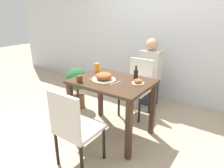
{
  "coord_description": "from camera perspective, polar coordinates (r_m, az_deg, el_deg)",
  "views": [
    {
      "loc": [
        1.34,
        -1.93,
        1.59
      ],
      "look_at": [
        0.0,
        0.0,
        0.72
      ],
      "focal_mm": 32.0,
      "sensor_mm": 36.0,
      "label": 1
    }
  ],
  "objects": [
    {
      "name": "ground_plane",
      "position": [
        2.84,
        0.0,
        -13.76
      ],
      "size": [
        16.0,
        16.0,
        0.0
      ],
      "primitive_type": "plane",
      "color": "tan"
    },
    {
      "name": "wall_back",
      "position": [
        3.75,
        14.2,
        15.27
      ],
      "size": [
        8.0,
        0.05,
        2.6
      ],
      "color": "silver",
      "rests_on": "ground_plane"
    },
    {
      "name": "dining_table",
      "position": [
        2.54,
        0.0,
        -1.71
      ],
      "size": [
        0.98,
        0.73,
        0.77
      ],
      "color": "#3D2819",
      "rests_on": "ground_plane"
    },
    {
      "name": "chair_near",
      "position": [
        2.09,
        -10.87,
        -11.64
      ],
      "size": [
        0.42,
        0.42,
        0.88
      ],
      "rotation": [
        0.0,
        0.0,
        3.14
      ],
      "color": "silver",
      "rests_on": "ground_plane"
    },
    {
      "name": "chair_far",
      "position": [
        3.17,
        7.31,
        -0.04
      ],
      "size": [
        0.42,
        0.42,
        0.88
      ],
      "color": "silver",
      "rests_on": "ground_plane"
    },
    {
      "name": "food_plate",
      "position": [
        2.48,
        -2.34,
        2.08
      ],
      "size": [
        0.3,
        0.3,
        0.1
      ],
      "color": "beige",
      "rests_on": "dining_table"
    },
    {
      "name": "side_plate",
      "position": [
        2.39,
        7.43,
        0.66
      ],
      "size": [
        0.15,
        0.15,
        0.06
      ],
      "color": "beige",
      "rests_on": "dining_table"
    },
    {
      "name": "drink_cup",
      "position": [
        2.45,
        -9.27,
        1.46
      ],
      "size": [
        0.07,
        0.07,
        0.08
      ],
      "color": "#4C331E",
      "rests_on": "dining_table"
    },
    {
      "name": "juice_glass",
      "position": [
        2.84,
        -4.33,
        4.72
      ],
      "size": [
        0.07,
        0.07,
        0.12
      ],
      "color": "orange",
      "rests_on": "dining_table"
    },
    {
      "name": "sauce_bottle",
      "position": [
        2.51,
        6.84,
        2.75
      ],
      "size": [
        0.05,
        0.05,
        0.19
      ],
      "color": "black",
      "rests_on": "dining_table"
    },
    {
      "name": "fork_utensil",
      "position": [
        2.6,
        -5.46,
        1.87
      ],
      "size": [
        0.04,
        0.17,
        0.0
      ],
      "rotation": [
        0.0,
        0.0,
        1.74
      ],
      "color": "silver",
      "rests_on": "dining_table"
    },
    {
      "name": "spoon_utensil",
      "position": [
        2.4,
        1.06,
        0.35
      ],
      "size": [
        0.04,
        0.18,
        0.0
      ],
      "rotation": [
        0.0,
        0.0,
        1.41
      ],
      "color": "silver",
      "rests_on": "dining_table"
    },
    {
      "name": "potted_plant_left",
      "position": [
        3.39,
        -9.94,
        0.27
      ],
      "size": [
        0.37,
        0.37,
        0.71
      ],
      "color": "brown",
      "rests_on": "ground_plane"
    },
    {
      "name": "person_figure",
      "position": [
        3.49,
        10.84,
        3.1
      ],
      "size": [
        0.34,
        0.22,
        1.17
      ],
      "color": "#2D3347",
      "rests_on": "ground_plane"
    }
  ]
}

